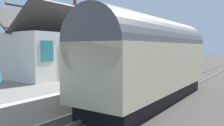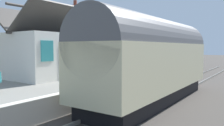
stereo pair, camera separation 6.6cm
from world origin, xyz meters
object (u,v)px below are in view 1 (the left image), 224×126
at_px(planter_bench_left, 130,70).
at_px(station_sign_board, 157,56).
at_px(station_building, 56,53).
at_px(train, 153,58).

distance_m(planter_bench_left, station_sign_board, 4.65).
xyz_separation_m(station_building, planter_bench_left, (2.76, -4.12, -1.15)).
bearing_deg(station_sign_board, station_building, 151.27).
height_order(train, planter_bench_left, train).
bearing_deg(planter_bench_left, train, -131.21).
bearing_deg(train, planter_bench_left, 48.79).
height_order(train, station_sign_board, train).
relative_size(station_building, planter_bench_left, 9.61).
xyz_separation_m(station_building, station_sign_board, (7.33, -4.02, -0.32)).
relative_size(train, station_sign_board, 6.70).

